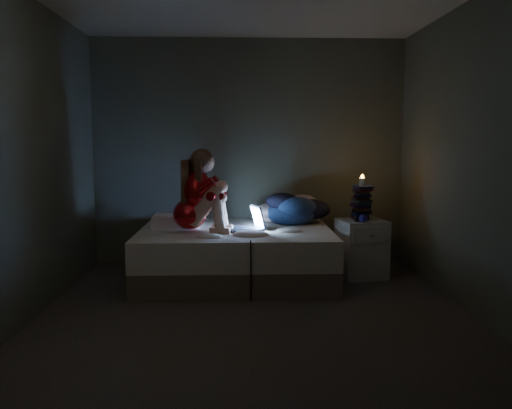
{
  "coord_description": "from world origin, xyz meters",
  "views": [
    {
      "loc": [
        -0.13,
        -4.14,
        1.44
      ],
      "look_at": [
        0.05,
        1.0,
        0.8
      ],
      "focal_mm": 36.21,
      "sensor_mm": 36.0,
      "label": 1
    }
  ],
  "objects_px": {
    "laptop": "(244,218)",
    "candle": "(362,183)",
    "woman": "(189,190)",
    "nightstand": "(361,249)",
    "bed": "(236,254)",
    "phone": "(356,220)"
  },
  "relations": [
    {
      "from": "laptop",
      "to": "candle",
      "type": "relative_size",
      "value": 4.58
    },
    {
      "from": "woman",
      "to": "nightstand",
      "type": "xyz_separation_m",
      "value": [
        1.78,
        0.21,
        -0.64
      ]
    },
    {
      "from": "bed",
      "to": "woman",
      "type": "relative_size",
      "value": 2.35
    },
    {
      "from": "nightstand",
      "to": "phone",
      "type": "xyz_separation_m",
      "value": [
        -0.08,
        -0.06,
        0.31
      ]
    },
    {
      "from": "candle",
      "to": "laptop",
      "type": "bearing_deg",
      "value": -170.57
    },
    {
      "from": "laptop",
      "to": "nightstand",
      "type": "height_order",
      "value": "laptop"
    },
    {
      "from": "bed",
      "to": "woman",
      "type": "xyz_separation_m",
      "value": [
        -0.45,
        -0.14,
        0.68
      ]
    },
    {
      "from": "woman",
      "to": "laptop",
      "type": "relative_size",
      "value": 2.26
    },
    {
      "from": "phone",
      "to": "bed",
      "type": "bearing_deg",
      "value": -165.91
    },
    {
      "from": "candle",
      "to": "nightstand",
      "type": "bearing_deg",
      "value": -93.57
    },
    {
      "from": "bed",
      "to": "woman",
      "type": "bearing_deg",
      "value": -162.27
    },
    {
      "from": "woman",
      "to": "nightstand",
      "type": "height_order",
      "value": "woman"
    },
    {
      "from": "laptop",
      "to": "nightstand",
      "type": "distance_m",
      "value": 1.3
    },
    {
      "from": "woman",
      "to": "bed",
      "type": "bearing_deg",
      "value": 25.76
    },
    {
      "from": "candle",
      "to": "phone",
      "type": "relative_size",
      "value": 0.57
    },
    {
      "from": "candle",
      "to": "bed",
      "type": "bearing_deg",
      "value": -174.75
    },
    {
      "from": "nightstand",
      "to": "woman",
      "type": "bearing_deg",
      "value": 174.79
    },
    {
      "from": "woman",
      "to": "nightstand",
      "type": "distance_m",
      "value": 1.91
    },
    {
      "from": "bed",
      "to": "laptop",
      "type": "distance_m",
      "value": 0.41
    },
    {
      "from": "laptop",
      "to": "phone",
      "type": "distance_m",
      "value": 1.17
    },
    {
      "from": "bed",
      "to": "candle",
      "type": "height_order",
      "value": "candle"
    },
    {
      "from": "bed",
      "to": "laptop",
      "type": "xyz_separation_m",
      "value": [
        0.08,
        -0.08,
        0.4
      ]
    }
  ]
}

